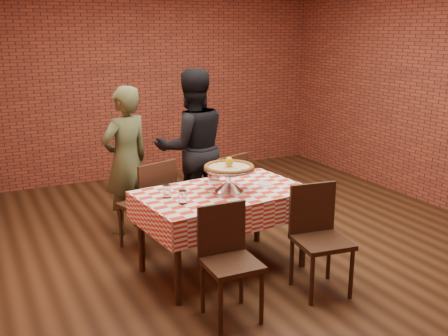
{
  "coord_description": "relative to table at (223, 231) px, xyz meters",
  "views": [
    {
      "loc": [
        -2.42,
        -4.37,
        2.17
      ],
      "look_at": [
        -0.38,
        -0.32,
        0.94
      ],
      "focal_mm": 41.85,
      "sensor_mm": 36.0,
      "label": 1
    }
  ],
  "objects": [
    {
      "name": "chair_far_left",
      "position": [
        -0.46,
        0.78,
        0.09
      ],
      "size": [
        0.56,
        0.56,
        0.93
      ],
      "primitive_type": null,
      "rotation": [
        0.0,
        0.0,
        3.44
      ],
      "color": "#3A2316",
      "rests_on": "ground"
    },
    {
      "name": "sweetener_packet_b",
      "position": [
        0.68,
        -0.08,
        0.39
      ],
      "size": [
        0.06,
        0.05,
        0.0
      ],
      "primitive_type": "cube",
      "rotation": [
        0.0,
        0.0,
        -0.46
      ],
      "color": "white",
      "rests_on": "tablecloth"
    },
    {
      "name": "pizza",
      "position": [
        0.05,
        -0.02,
        0.59
      ],
      "size": [
        0.59,
        0.59,
        0.03
      ],
      "primitive_type": "cylinder",
      "rotation": [
        0.0,
        0.0,
        0.44
      ],
      "color": "beige",
      "rests_on": "pizza_stand"
    },
    {
      "name": "pizza_stand",
      "position": [
        0.05,
        -0.02,
        0.48
      ],
      "size": [
        0.61,
        0.61,
        0.2
      ],
      "primitive_type": null,
      "rotation": [
        0.0,
        0.0,
        0.44
      ],
      "color": "silver",
      "rests_on": "tablecloth"
    },
    {
      "name": "side_plate",
      "position": [
        0.44,
        -0.0,
        0.39
      ],
      "size": [
        0.16,
        0.16,
        0.01
      ],
      "primitive_type": "cylinder",
      "rotation": [
        0.0,
        0.0,
        0.1
      ],
      "color": "white",
      "rests_on": "tablecloth"
    },
    {
      "name": "lemon",
      "position": [
        0.05,
        -0.02,
        0.65
      ],
      "size": [
        0.1,
        0.1,
        0.09
      ],
      "primitive_type": "ellipsoid",
      "rotation": [
        0.0,
        0.0,
        0.44
      ],
      "color": "gold",
      "rests_on": "pizza"
    },
    {
      "name": "table",
      "position": [
        0.0,
        0.0,
        0.0
      ],
      "size": [
        1.54,
        1.02,
        0.75
      ],
      "primitive_type": "cube",
      "rotation": [
        0.0,
        0.0,
        0.1
      ],
      "color": "#3A2316",
      "rests_on": "ground"
    },
    {
      "name": "diner_olive",
      "position": [
        -0.5,
        1.3,
        0.42
      ],
      "size": [
        0.68,
        0.56,
        1.59
      ],
      "primitive_type": "imported",
      "rotation": [
        0.0,
        0.0,
        3.5
      ],
      "color": "#4A502E",
      "rests_on": "ground"
    },
    {
      "name": "tablecloth",
      "position": [
        -0.0,
        0.0,
        0.26
      ],
      "size": [
        1.58,
        1.06,
        0.25
      ],
      "primitive_type": null,
      "rotation": [
        0.0,
        0.0,
        0.1
      ],
      "color": "red",
      "rests_on": "table"
    },
    {
      "name": "diner_black",
      "position": [
        0.24,
        1.25,
        0.5
      ],
      "size": [
        0.91,
        0.74,
        1.75
      ],
      "primitive_type": "imported",
      "rotation": [
        0.0,
        0.0,
        3.04
      ],
      "color": "black",
      "rests_on": "ground"
    },
    {
      "name": "back_wall",
      "position": [
        0.43,
        3.4,
        1.08
      ],
      "size": [
        5.5,
        0.0,
        5.5
      ],
      "primitive_type": "plane",
      "rotation": [
        1.57,
        0.0,
        0.0
      ],
      "color": "brown",
      "rests_on": "ground"
    },
    {
      "name": "water_glass_right",
      "position": [
        -0.51,
        0.04,
        0.44
      ],
      "size": [
        0.08,
        0.08,
        0.11
      ],
      "primitive_type": "cylinder",
      "rotation": [
        0.0,
        0.0,
        0.1
      ],
      "color": "white",
      "rests_on": "tablecloth"
    },
    {
      "name": "sweetener_packet_a",
      "position": [
        0.64,
        -0.09,
        0.39
      ],
      "size": [
        0.05,
        0.04,
        0.0
      ],
      "primitive_type": "cube",
      "rotation": [
        0.0,
        0.0,
        0.15
      ],
      "color": "white",
      "rests_on": "tablecloth"
    },
    {
      "name": "condiment_caddy",
      "position": [
        0.05,
        0.31,
        0.46
      ],
      "size": [
        0.13,
        0.12,
        0.16
      ],
      "primitive_type": "cube",
      "rotation": [
        0.0,
        0.0,
        -0.32
      ],
      "color": "silver",
      "rests_on": "tablecloth"
    },
    {
      "name": "water_glass_left",
      "position": [
        -0.45,
        -0.17,
        0.44
      ],
      "size": [
        0.08,
        0.08,
        0.11
      ],
      "primitive_type": "cylinder",
      "rotation": [
        0.0,
        0.0,
        0.1
      ],
      "color": "white",
      "rests_on": "tablecloth"
    },
    {
      "name": "chair_near_right",
      "position": [
        0.54,
        -0.76,
        0.08
      ],
      "size": [
        0.48,
        0.48,
        0.9
      ],
      "primitive_type": null,
      "rotation": [
        0.0,
        0.0,
        -0.13
      ],
      "color": "#3A2316",
      "rests_on": "ground"
    },
    {
      "name": "ground",
      "position": [
        0.43,
        0.4,
        -0.38
      ],
      "size": [
        6.0,
        6.0,
        0.0
      ],
      "primitive_type": "plane",
      "color": "black",
      "rests_on": "ground"
    },
    {
      "name": "chair_far_right",
      "position": [
        0.37,
        0.79,
        0.08
      ],
      "size": [
        0.53,
        0.53,
        0.9
      ],
      "primitive_type": null,
      "rotation": [
        0.0,
        0.0,
        3.44
      ],
      "color": "#3A2316",
      "rests_on": "ground"
    },
    {
      "name": "chair_near_left",
      "position": [
        -0.32,
        -0.79,
        0.06
      ],
      "size": [
        0.41,
        0.41,
        0.88
      ],
      "primitive_type": null,
      "rotation": [
        0.0,
        0.0,
        -0.03
      ],
      "color": "#3A2316",
      "rests_on": "ground"
    }
  ]
}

